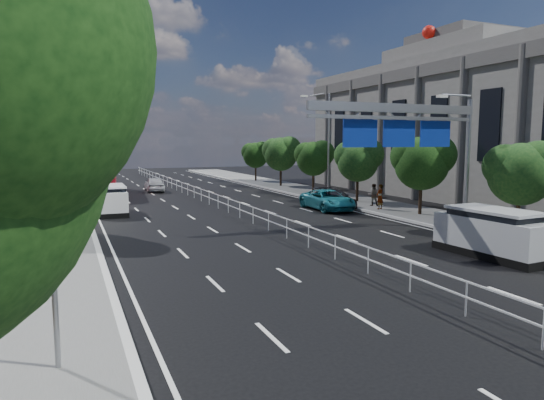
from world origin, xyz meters
TOP-DOWN VIEW (x-y plane):
  - ground at (0.00, 0.00)m, footprint 160.00×160.00m
  - sidewalk_near at (-11.50, 0.00)m, footprint 5.00×140.00m
  - kerb_near at (-9.00, 0.00)m, footprint 0.25×140.00m
  - median_fence at (0.00, 22.50)m, footprint 0.05×85.00m
  - toilet_sign at (-10.95, 0.00)m, footprint 1.62×0.18m
  - overhead_gantry at (6.74, 10.05)m, footprint 10.24×0.38m
  - streetlight_far at (10.50, 26.00)m, footprint 2.78×2.40m
  - civic_hall at (23.72, 22.00)m, footprint 14.40×36.00m
  - near_tree_back at (-11.94, 17.97)m, footprint 4.84×4.51m
  - far_tree_c at (11.24, 6.98)m, footprint 3.52×3.28m
  - far_tree_d at (11.25, 14.48)m, footprint 3.85×3.59m
  - far_tree_e at (11.25, 21.98)m, footprint 3.63×3.38m
  - far_tree_f at (11.24, 29.48)m, footprint 3.52×3.28m
  - far_tree_g at (11.25, 36.98)m, footprint 3.96×3.69m
  - far_tree_h at (11.24, 44.48)m, footprint 3.41×3.18m
  - white_minivan at (-7.46, 23.51)m, footprint 2.04×4.55m
  - red_bus at (-7.29, 36.83)m, footprint 4.01×12.16m
  - near_car_silver at (-2.20, 37.53)m, footprint 1.93×4.30m
  - near_car_dark at (-6.68, 55.83)m, footprint 1.89×4.62m
  - silver_minivan at (6.50, 4.24)m, footprint 2.36×5.04m
  - parked_car_teal at (7.09, 19.53)m, footprint 2.41×5.15m
  - parked_car_dark at (8.30, 20.58)m, footprint 2.14×4.68m
  - pedestrian_a at (10.12, 17.43)m, footprint 0.76×0.65m
  - pedestrian_b at (10.79, 19.21)m, footprint 0.99×0.92m

SIDE VIEW (x-z plane):
  - ground at x=0.00m, z-range 0.00..0.00m
  - sidewalk_near at x=-11.50m, z-range 0.00..0.14m
  - kerb_near at x=-9.00m, z-range -0.01..0.15m
  - median_fence at x=0.00m, z-range 0.01..1.04m
  - parked_car_dark at x=8.30m, z-range 0.00..1.33m
  - parked_car_teal at x=7.09m, z-range 0.00..1.42m
  - near_car_silver at x=-2.20m, z-range 0.00..1.43m
  - near_car_dark at x=-6.68m, z-range 0.00..1.49m
  - pedestrian_b at x=10.79m, z-range 0.14..1.77m
  - white_minivan at x=-7.46m, z-range -0.02..1.94m
  - silver_minivan at x=6.50m, z-range -0.02..2.03m
  - pedestrian_a at x=10.12m, z-range 0.14..1.90m
  - red_bus at x=-7.29m, z-range 0.08..3.64m
  - toilet_sign at x=-10.95m, z-range 0.77..5.11m
  - far_tree_h at x=11.24m, z-range 0.97..5.88m
  - far_tree_c at x=11.24m, z-range 0.95..5.90m
  - far_tree_f at x=11.24m, z-range 0.98..6.00m
  - far_tree_e at x=11.25m, z-range 0.99..6.12m
  - far_tree_d at x=11.25m, z-range 1.02..6.36m
  - far_tree_g at x=11.25m, z-range 1.03..6.48m
  - near_tree_back at x=-11.94m, z-range 1.27..7.96m
  - streetlight_far at x=10.50m, z-range 0.71..9.71m
  - overhead_gantry at x=6.74m, z-range 1.88..9.33m
  - civic_hall at x=23.72m, z-range -0.91..13.44m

